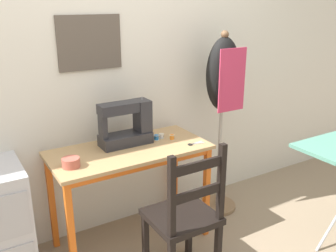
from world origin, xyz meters
TOP-DOWN VIEW (x-y plane):
  - wall_back at (-0.00, 0.59)m, footprint 10.00×0.07m
  - sewing_table at (0.00, 0.25)m, footprint 1.10×0.53m
  - sewing_machine at (0.04, 0.35)m, footprint 0.38×0.16m
  - fabric_bowl at (-0.44, 0.18)m, footprint 0.11×0.11m
  - scissors at (0.43, 0.10)m, footprint 0.13×0.04m
  - thread_spool_near_machine at (0.24, 0.31)m, footprint 0.04×0.04m
  - thread_spool_mid_table at (0.29, 0.33)m, footprint 0.04×0.04m
  - thread_spool_far_edge at (0.34, 0.26)m, footprint 0.04×0.04m
  - wooden_chair at (0.10, -0.28)m, footprint 0.40×0.38m
  - dress_form at (0.83, 0.30)m, footprint 0.32×0.32m

SIDE VIEW (x-z plane):
  - wooden_chair at x=0.10m, z-range -0.02..0.92m
  - sewing_table at x=0.00m, z-range 0.27..1.01m
  - scissors at x=0.43m, z-range 0.74..0.74m
  - thread_spool_mid_table at x=0.29m, z-range 0.74..0.77m
  - thread_spool_near_machine at x=0.24m, z-range 0.74..0.78m
  - thread_spool_far_edge at x=0.34m, z-range 0.74..0.78m
  - fabric_bowl at x=-0.44m, z-range 0.74..0.80m
  - sewing_machine at x=0.04m, z-range 0.72..1.05m
  - dress_form at x=0.83m, z-range 0.32..1.82m
  - wall_back at x=0.00m, z-range 0.00..2.55m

